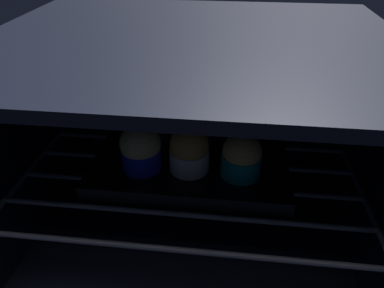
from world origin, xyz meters
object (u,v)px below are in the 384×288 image
muffin_row1_col1 (196,123)px  muffin_row1_col2 (241,129)px  baking_tray (192,157)px  muffin_row0_col1 (189,149)px  muffin_row0_col2 (242,156)px  muffin_row1_col0 (150,123)px  muffin_row0_col0 (141,148)px

muffin_row1_col1 → muffin_row1_col2: size_ratio=1.06×
baking_tray → muffin_row1_col2: (8.13, 3.58, 4.17)cm
muffin_row0_col1 → muffin_row1_col1: (0.32, 8.00, 0.24)cm
muffin_row0_col1 → muffin_row1_col1: size_ratio=1.00×
muffin_row0_col2 → muffin_row1_col2: (-0.01, 7.80, 0.28)cm
baking_tray → muffin_row0_col2: muffin_row0_col2 is taller
muffin_row1_col2 → muffin_row0_col1: bearing=-137.9°
muffin_row1_col0 → muffin_row1_col1: bearing=2.0°
muffin_row0_col1 → muffin_row1_col0: 10.99cm
muffin_row0_col0 → muffin_row1_col1: size_ratio=1.00×
muffin_row1_col1 → muffin_row0_col1: bearing=-92.3°
muffin_row0_col2 → muffin_row1_col1: 11.54cm
baking_tray → muffin_row0_col0: size_ratio=3.79×
baking_tray → muffin_row0_col1: 5.70cm
muffin_row0_col0 → muffin_row0_col2: 15.72cm
muffin_row1_col1 → muffin_row1_col2: bearing=-4.5°
muffin_row0_col2 → muffin_row1_col1: (-7.87, 8.42, 0.57)cm
baking_tray → muffin_row1_col0: (-7.85, 3.92, 4.03)cm
muffin_row0_col1 → muffin_row0_col0: bearing=-175.8°
muffin_row0_col1 → muffin_row0_col2: bearing=-2.9°
muffin_row0_col2 → muffin_row1_col2: muffin_row1_col2 is taller
baking_tray → muffin_row0_col1: bearing=-90.7°
muffin_row0_col0 → muffin_row1_col2: bearing=26.8°
muffin_row1_col0 → baking_tray: bearing=-26.5°
baking_tray → muffin_row0_col2: size_ratio=4.28×
muffin_row0_col2 → muffin_row1_col0: 17.96cm
baking_tray → muffin_row1_col1: size_ratio=3.79×
muffin_row1_col0 → muffin_row1_col1: size_ratio=0.92×
muffin_row0_col0 → baking_tray: bearing=29.9°
muffin_row0_col1 → muffin_row0_col2: 8.21cm
baking_tray → muffin_row0_col0: (-7.56, -4.35, 4.24)cm
muffin_row1_col0 → muffin_row1_col2: 15.99cm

